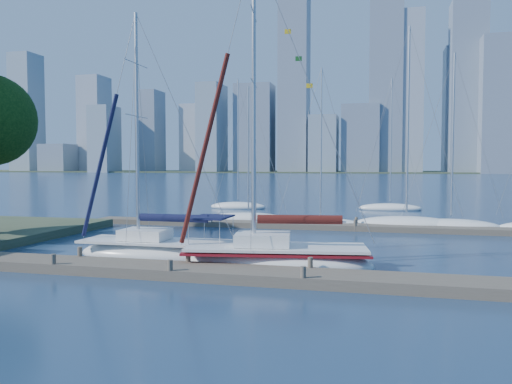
# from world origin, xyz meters

# --- Properties ---
(ground) EXTENTS (700.00, 700.00, 0.00)m
(ground) POSITION_xyz_m (0.00, 0.00, 0.00)
(ground) COLOR navy
(ground) RESTS_ON ground
(near_dock) EXTENTS (26.00, 2.00, 0.40)m
(near_dock) POSITION_xyz_m (0.00, 0.00, 0.20)
(near_dock) COLOR brown
(near_dock) RESTS_ON ground
(far_dock) EXTENTS (30.00, 1.80, 0.36)m
(far_dock) POSITION_xyz_m (2.00, 16.00, 0.18)
(far_dock) COLOR brown
(far_dock) RESTS_ON ground
(far_shore) EXTENTS (800.00, 100.00, 1.50)m
(far_shore) POSITION_xyz_m (0.00, 320.00, 0.00)
(far_shore) COLOR #38472D
(far_shore) RESTS_ON ground
(sailboat_navy) EXTENTS (7.56, 2.48, 11.77)m
(sailboat_navy) POSITION_xyz_m (-2.42, 2.98, 0.97)
(sailboat_navy) COLOR white
(sailboat_navy) RESTS_ON ground
(sailboat_maroon) EXTENTS (8.38, 3.84, 13.82)m
(sailboat_maroon) POSITION_xyz_m (3.36, 2.30, 1.12)
(sailboat_maroon) COLOR white
(sailboat_maroon) RESTS_ON ground
(bg_boat_1) EXTENTS (7.10, 4.12, 10.69)m
(bg_boat_1) POSITION_xyz_m (-2.29, 19.06, 0.23)
(bg_boat_1) COLOR white
(bg_boat_1) RESTS_ON ground
(bg_boat_2) EXTENTS (6.28, 3.40, 11.45)m
(bg_boat_2) POSITION_xyz_m (3.50, 17.22, 0.23)
(bg_boat_2) COLOR white
(bg_boat_2) RESTS_ON ground
(bg_boat_3) EXTENTS (7.61, 4.39, 14.13)m
(bg_boat_3) POSITION_xyz_m (9.35, 17.67, 0.30)
(bg_boat_3) COLOR white
(bg_boat_3) RESTS_ON ground
(bg_boat_4) EXTENTS (6.58, 2.49, 12.13)m
(bg_boat_4) POSITION_xyz_m (12.24, 17.62, 0.26)
(bg_boat_4) COLOR white
(bg_boat_4) RESTS_ON ground
(bg_boat_6) EXTENTS (5.94, 2.65, 13.29)m
(bg_boat_6) POSITION_xyz_m (-6.34, 30.21, 0.26)
(bg_boat_6) COLOR white
(bg_boat_6) RESTS_ON ground
(bg_boat_7) EXTENTS (6.27, 3.26, 13.02)m
(bg_boat_7) POSITION_xyz_m (8.52, 32.06, 0.25)
(bg_boat_7) COLOR white
(bg_boat_7) RESTS_ON ground
(skyline) EXTENTS (501.72, 51.31, 109.69)m
(skyline) POSITION_xyz_m (23.97, 290.16, 36.00)
(skyline) COLOR gray
(skyline) RESTS_ON ground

